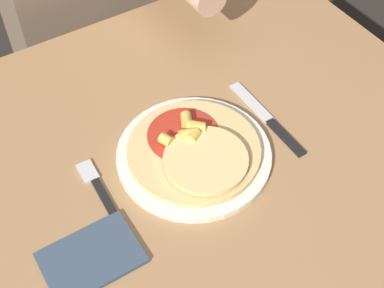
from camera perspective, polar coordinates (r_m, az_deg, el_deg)
The scene contains 6 objects.
dining_table at distance 1.03m, azimuth 1.71°, elevation -7.32°, with size 1.05×1.00×0.78m.
plate at distance 0.95m, azimuth 0.00°, elevation -1.28°, with size 0.28×0.28×0.01m.
pizza at distance 0.94m, azimuth 0.18°, elevation -0.76°, with size 0.24×0.24×0.04m.
fork at distance 0.92m, azimuth -9.73°, elevation -5.08°, with size 0.03×0.18×0.00m.
knife at distance 1.03m, azimuth 8.15°, elevation 2.59°, with size 0.02×0.22×0.00m.
napkin at distance 0.86m, azimuth -10.70°, elevation -11.82°, with size 0.15×0.10×0.01m.
Camera 1 is at (-0.32, -0.45, 1.53)m, focal length 50.00 mm.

